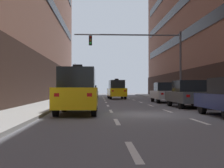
{
  "coord_description": "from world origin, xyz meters",
  "views": [
    {
      "loc": [
        -2.24,
        -13.7,
        1.24
      ],
      "look_at": [
        -0.77,
        17.0,
        1.7
      ],
      "focal_mm": 46.44,
      "sensor_mm": 36.0,
      "label": 1
    }
  ],
  "objects_px": {
    "car_parked_2": "(188,94)",
    "street_tree_1": "(73,82)",
    "taxi_driving_1": "(78,91)",
    "traffic_signal_0": "(147,51)",
    "car_parked_3": "(165,93)",
    "pedestrian_1": "(203,91)",
    "taxi_driving_0": "(117,90)",
    "car_driving_2": "(90,92)"
  },
  "relations": [
    {
      "from": "car_driving_2",
      "to": "street_tree_1",
      "type": "bearing_deg",
      "value": 116.82
    },
    {
      "from": "car_parked_2",
      "to": "traffic_signal_0",
      "type": "distance_m",
      "value": 7.77
    },
    {
      "from": "taxi_driving_0",
      "to": "car_driving_2",
      "type": "distance_m",
      "value": 3.42
    },
    {
      "from": "taxi_driving_0",
      "to": "taxi_driving_1",
      "type": "relative_size",
      "value": 1.0
    },
    {
      "from": "car_parked_2",
      "to": "car_parked_3",
      "type": "distance_m",
      "value": 6.49
    },
    {
      "from": "taxi_driving_0",
      "to": "traffic_signal_0",
      "type": "relative_size",
      "value": 0.49
    },
    {
      "from": "taxi_driving_1",
      "to": "traffic_signal_0",
      "type": "bearing_deg",
      "value": 64.37
    },
    {
      "from": "taxi_driving_0",
      "to": "pedestrian_1",
      "type": "relative_size",
      "value": 2.88
    },
    {
      "from": "car_parked_2",
      "to": "car_parked_3",
      "type": "bearing_deg",
      "value": 90.01
    },
    {
      "from": "taxi_driving_1",
      "to": "car_parked_2",
      "type": "height_order",
      "value": "taxi_driving_1"
    },
    {
      "from": "taxi_driving_0",
      "to": "taxi_driving_1",
      "type": "distance_m",
      "value": 19.79
    },
    {
      "from": "car_driving_2",
      "to": "traffic_signal_0",
      "type": "xyz_separation_m",
      "value": [
        5.3,
        -9.79,
        3.72
      ]
    },
    {
      "from": "car_parked_2",
      "to": "pedestrian_1",
      "type": "distance_m",
      "value": 4.71
    },
    {
      "from": "pedestrian_1",
      "to": "traffic_signal_0",
      "type": "bearing_deg",
      "value": 145.91
    },
    {
      "from": "taxi_driving_0",
      "to": "car_parked_3",
      "type": "relative_size",
      "value": 0.98
    },
    {
      "from": "taxi_driving_0",
      "to": "taxi_driving_1",
      "type": "bearing_deg",
      "value": -99.16
    },
    {
      "from": "taxi_driving_1",
      "to": "pedestrian_1",
      "type": "bearing_deg",
      "value": 42.28
    },
    {
      "from": "taxi_driving_0",
      "to": "taxi_driving_1",
      "type": "height_order",
      "value": "taxi_driving_1"
    },
    {
      "from": "car_parked_3",
      "to": "car_parked_2",
      "type": "bearing_deg",
      "value": -89.99
    },
    {
      "from": "traffic_signal_0",
      "to": "street_tree_1",
      "type": "height_order",
      "value": "traffic_signal_0"
    },
    {
      "from": "street_tree_1",
      "to": "taxi_driving_0",
      "type": "bearing_deg",
      "value": -48.03
    },
    {
      "from": "car_driving_2",
      "to": "street_tree_1",
      "type": "height_order",
      "value": "street_tree_1"
    },
    {
      "from": "taxi_driving_1",
      "to": "car_parked_2",
      "type": "xyz_separation_m",
      "value": [
        6.84,
        4.42,
        -0.24
      ]
    },
    {
      "from": "car_parked_3",
      "to": "pedestrian_1",
      "type": "bearing_deg",
      "value": -45.25
    },
    {
      "from": "car_parked_3",
      "to": "traffic_signal_0",
      "type": "relative_size",
      "value": 0.5
    },
    {
      "from": "car_driving_2",
      "to": "car_parked_3",
      "type": "height_order",
      "value": "car_parked_3"
    },
    {
      "from": "street_tree_1",
      "to": "pedestrian_1",
      "type": "height_order",
      "value": "street_tree_1"
    },
    {
      "from": "taxi_driving_0",
      "to": "car_parked_2",
      "type": "distance_m",
      "value": 15.56
    },
    {
      "from": "car_parked_2",
      "to": "street_tree_1",
      "type": "distance_m",
      "value": 23.21
    },
    {
      "from": "taxi_driving_1",
      "to": "pedestrian_1",
      "type": "xyz_separation_m",
      "value": [
        9.28,
        8.44,
        -0.04
      ]
    },
    {
      "from": "car_parked_2",
      "to": "car_parked_3",
      "type": "relative_size",
      "value": 1.0
    },
    {
      "from": "car_driving_2",
      "to": "traffic_signal_0",
      "type": "distance_m",
      "value": 11.73
    },
    {
      "from": "car_driving_2",
      "to": "taxi_driving_0",
      "type": "bearing_deg",
      "value": -23.71
    },
    {
      "from": "traffic_signal_0",
      "to": "taxi_driving_0",
      "type": "bearing_deg",
      "value": 104.54
    },
    {
      "from": "car_parked_3",
      "to": "pedestrian_1",
      "type": "distance_m",
      "value": 3.48
    },
    {
      "from": "car_parked_3",
      "to": "taxi_driving_0",
      "type": "bearing_deg",
      "value": 113.16
    },
    {
      "from": "car_driving_2",
      "to": "taxi_driving_1",
      "type": "bearing_deg",
      "value": -90.09
    },
    {
      "from": "taxi_driving_1",
      "to": "car_driving_2",
      "type": "distance_m",
      "value": 20.9
    },
    {
      "from": "taxi_driving_0",
      "to": "street_tree_1",
      "type": "relative_size",
      "value": 1.03
    },
    {
      "from": "taxi_driving_0",
      "to": "car_parked_3",
      "type": "distance_m",
      "value": 9.38
    },
    {
      "from": "car_driving_2",
      "to": "car_parked_2",
      "type": "height_order",
      "value": "car_parked_2"
    },
    {
      "from": "car_parked_3",
      "to": "traffic_signal_0",
      "type": "xyz_separation_m",
      "value": [
        -1.51,
        0.21,
        3.65
      ]
    }
  ]
}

